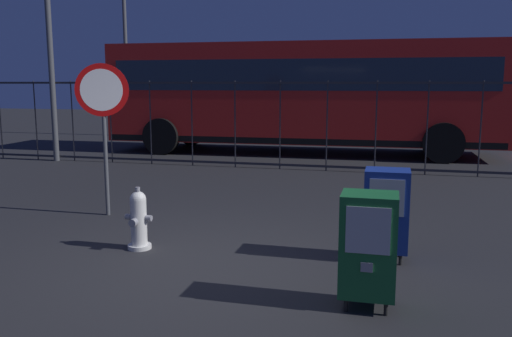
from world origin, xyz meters
TOP-DOWN VIEW (x-y plane):
  - ground_plane at (0.00, 0.00)m, footprint 60.00×60.00m
  - fire_hydrant at (-0.94, 0.46)m, footprint 0.33×0.31m
  - newspaper_box_primary at (1.89, 0.76)m, footprint 0.48×0.42m
  - newspaper_box_secondary at (1.76, -0.59)m, footprint 0.48×0.42m
  - stop_sign at (-2.15, 1.83)m, footprint 0.71×0.31m
  - fence_barrier at (0.00, 6.69)m, footprint 18.03×0.04m
  - bus_near at (-0.55, 9.69)m, footprint 10.56×2.99m
  - street_light_near_left at (-7.57, 12.96)m, footprint 0.32×0.32m

SIDE VIEW (x-z plane):
  - ground_plane at x=0.00m, z-range 0.00..0.00m
  - fire_hydrant at x=-0.94m, z-range -0.02..0.72m
  - newspaper_box_primary at x=1.89m, z-range 0.06..1.08m
  - newspaper_box_secondary at x=1.76m, z-range 0.06..1.08m
  - fence_barrier at x=0.00m, z-range 0.02..2.02m
  - stop_sign at x=-2.15m, z-range 0.49..2.72m
  - bus_near at x=-0.55m, z-range 0.21..3.21m
  - street_light_near_left at x=-7.57m, z-range 0.56..7.86m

